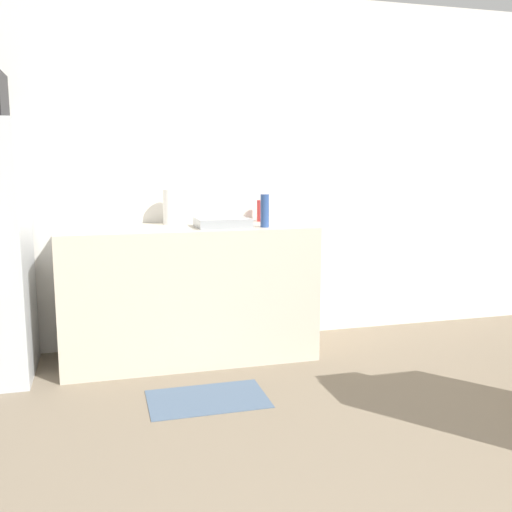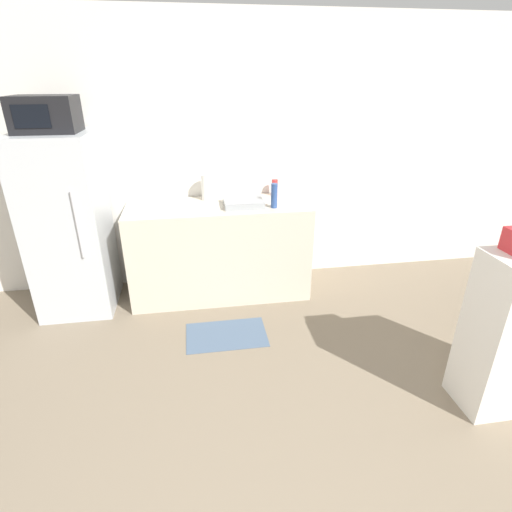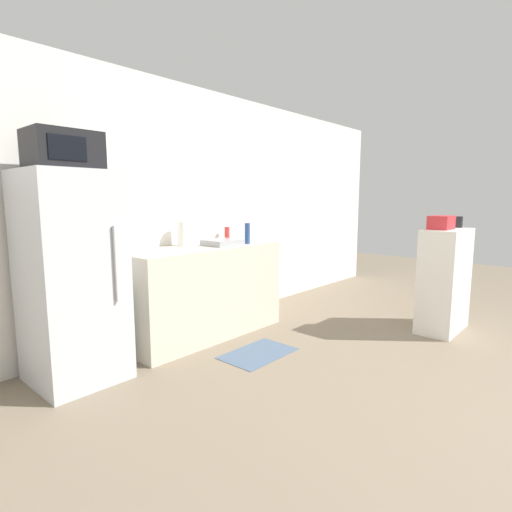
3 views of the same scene
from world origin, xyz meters
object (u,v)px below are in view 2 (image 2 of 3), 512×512
bottle_short (275,187)px  paper_towel_roll (208,187)px  bottle_tall (274,196)px  refrigerator (69,226)px  microwave (46,114)px

bottle_short → paper_towel_roll: size_ratio=0.64×
bottle_tall → refrigerator: bearing=176.4°
bottle_tall → bottle_short: bottle_tall is taller
refrigerator → bottle_tall: (1.86, -0.12, 0.23)m
refrigerator → microwave: bearing=-108.2°
microwave → bottle_short: 2.10m
refrigerator → microwave: (-0.00, -0.00, 0.95)m
microwave → bottle_tall: bearing=-3.6°
bottle_tall → microwave: bearing=176.4°
refrigerator → bottle_short: bearing=8.4°
paper_towel_roll → bottle_tall: bearing=-31.0°
microwave → bottle_short: bearing=8.4°
microwave → paper_towel_roll: size_ratio=1.92×
microwave → paper_towel_roll: microwave is taller
refrigerator → bottle_tall: 1.87m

